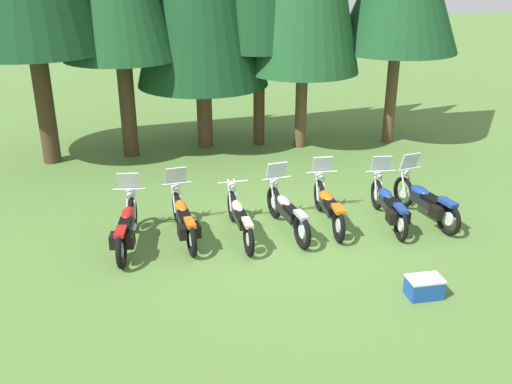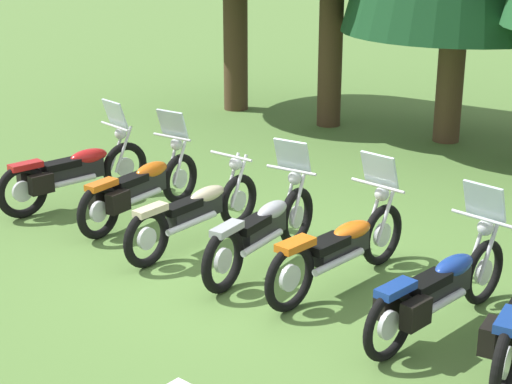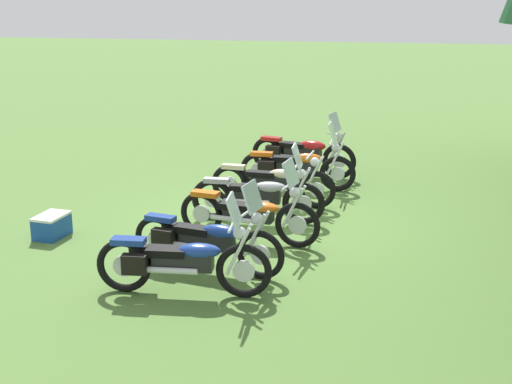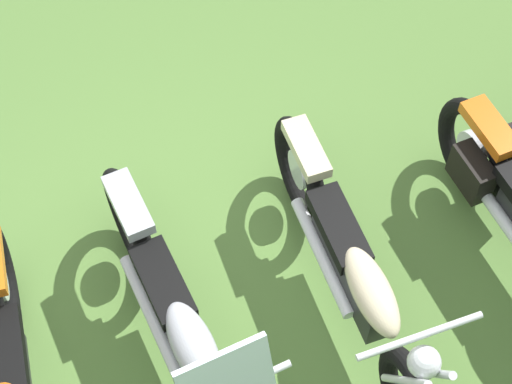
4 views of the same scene
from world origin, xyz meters
The scene contains 9 objects.
ground_plane centered at (0.00, 0.00, 0.00)m, with size 80.00×80.00×0.00m, color #547A38.
motorcycle_0 centered at (-3.31, 0.33, 0.48)m, with size 0.91×2.32×1.38m.
motorcycle_1 centered at (-2.13, 0.37, 0.47)m, with size 0.64×2.31×1.36m.
motorcycle_2 centered at (-1.00, 0.10, 0.44)m, with size 0.67×2.35×1.00m.
motorcycle_3 centered at (0.03, 0.02, 0.47)m, with size 0.67×2.31×1.37m.
motorcycle_4 centered at (1.02, 0.05, 0.47)m, with size 0.73×2.33×1.37m.
motorcycle_5 centered at (2.29, -0.35, 0.47)m, with size 0.86×2.31×1.36m.
motorcycle_6 centered at (3.18, -0.44, 0.48)m, with size 0.66×2.33×1.38m.
picnic_cooler centered at (1.38, -3.13, 0.19)m, with size 0.65×0.47×0.37m.
Camera 1 is at (-4.10, -10.35, 5.55)m, focal length 40.23 mm.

